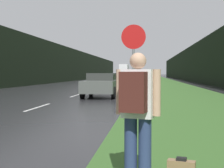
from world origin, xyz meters
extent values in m
cube|color=#386028|center=(6.65, 40.00, 0.01)|extent=(6.00, 240.00, 0.02)
cube|color=silver|center=(0.00, 12.80, 0.00)|extent=(0.12, 3.00, 0.01)
cube|color=silver|center=(0.00, 19.80, 0.00)|extent=(0.12, 3.00, 0.01)
cube|color=silver|center=(0.00, 26.80, 0.00)|extent=(0.12, 3.00, 0.01)
cube|color=silver|center=(0.00, 33.80, 0.00)|extent=(0.12, 3.00, 0.01)
cube|color=black|center=(-9.65, 50.00, 2.88)|extent=(2.00, 140.00, 5.76)
cube|color=black|center=(12.65, 50.00, 2.95)|extent=(2.00, 140.00, 5.91)
cylinder|color=slate|center=(4.14, 9.40, 1.07)|extent=(0.07, 0.07, 2.14)
cylinder|color=#B71414|center=(4.14, 9.40, 2.50)|extent=(0.72, 0.02, 0.72)
cylinder|color=navy|center=(4.34, 4.23, 0.43)|extent=(0.17, 0.17, 0.86)
cylinder|color=navy|center=(4.53, 4.18, 0.43)|extent=(0.17, 0.17, 0.86)
cube|color=white|center=(4.43, 4.21, 1.18)|extent=(0.44, 0.32, 0.62)
sphere|color=tan|center=(4.43, 4.21, 1.59)|extent=(0.21, 0.21, 0.21)
cylinder|color=tan|center=(4.20, 4.27, 1.19)|extent=(0.10, 0.10, 0.59)
cylinder|color=tan|center=(4.67, 4.14, 1.19)|extent=(0.10, 0.10, 0.59)
cube|color=#471E19|center=(4.38, 4.01, 1.21)|extent=(0.35, 0.25, 0.50)
cube|color=black|center=(5.00, 4.31, 0.32)|extent=(0.15, 0.12, 0.04)
cube|color=#4C514C|center=(1.82, 18.61, 0.65)|extent=(1.84, 4.30, 0.68)
cube|color=#2D302D|center=(1.82, 18.82, 1.21)|extent=(1.56, 1.94, 0.43)
cylinder|color=black|center=(2.70, 17.27, 0.34)|extent=(0.20, 0.69, 0.69)
cylinder|color=black|center=(0.95, 17.27, 0.34)|extent=(0.20, 0.69, 0.69)
cylinder|color=black|center=(2.70, 19.94, 0.34)|extent=(0.20, 0.69, 0.69)
cylinder|color=black|center=(0.95, 19.94, 0.34)|extent=(0.20, 0.69, 0.69)
cube|color=#4C514C|center=(1.82, 37.58, 0.62)|extent=(1.94, 4.48, 0.64)
cube|color=#2D302D|center=(1.82, 37.81, 1.16)|extent=(1.64, 2.01, 0.44)
cylinder|color=black|center=(2.74, 36.20, 0.33)|extent=(0.20, 0.66, 0.66)
cylinder|color=black|center=(0.90, 36.20, 0.33)|extent=(0.20, 0.66, 0.66)
cylinder|color=black|center=(2.74, 38.97, 0.33)|extent=(0.20, 0.66, 0.66)
cylinder|color=black|center=(0.90, 38.97, 0.33)|extent=(0.20, 0.66, 0.66)
cube|color=#BCBCBC|center=(-1.82, 52.49, 0.57)|extent=(1.95, 4.70, 0.56)
cube|color=slate|center=(-1.82, 52.26, 1.11)|extent=(1.66, 2.12, 0.50)
cylinder|color=black|center=(-2.75, 53.95, 0.32)|extent=(0.20, 0.64, 0.64)
cylinder|color=black|center=(-0.90, 53.95, 0.32)|extent=(0.20, 0.64, 0.64)
cylinder|color=black|center=(-2.75, 51.04, 0.32)|extent=(0.20, 0.64, 0.64)
cylinder|color=black|center=(-0.90, 51.04, 0.32)|extent=(0.20, 0.64, 0.64)
cube|color=gray|center=(-1.82, 89.13, 1.66)|extent=(2.13, 2.56, 2.50)
cube|color=silver|center=(-1.82, 85.02, 2.07)|extent=(2.24, 5.67, 3.34)
cylinder|color=black|center=(-2.89, 88.88, 0.45)|extent=(0.28, 0.90, 0.90)
cylinder|color=black|center=(-0.76, 88.88, 0.45)|extent=(0.28, 0.90, 0.90)
cylinder|color=black|center=(-2.89, 83.61, 0.45)|extent=(0.28, 0.90, 0.90)
cylinder|color=black|center=(-0.76, 83.61, 0.45)|extent=(0.28, 0.90, 0.90)
camera|label=1|loc=(4.56, 0.21, 1.44)|focal=50.00mm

